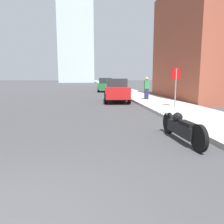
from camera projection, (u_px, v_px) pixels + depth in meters
sidewalk at (114, 87)px, 42.30m from camera, size 3.18×240.00×0.15m
brick_storefront at (223, 43)px, 18.09m from camera, size 8.87×9.95×9.28m
motorcycle at (181, 127)px, 6.12m from camera, size 0.62×2.52×0.78m
parked_car_red at (116, 90)px, 16.11m from camera, size 1.97×3.98×1.73m
parked_car_green at (105, 85)px, 28.82m from camera, size 2.15×4.15×1.80m
stop_sign at (176, 81)px, 12.13m from camera, size 0.57×0.26×2.14m
pedestrian at (147, 88)px, 16.81m from camera, size 0.36×0.24×1.70m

